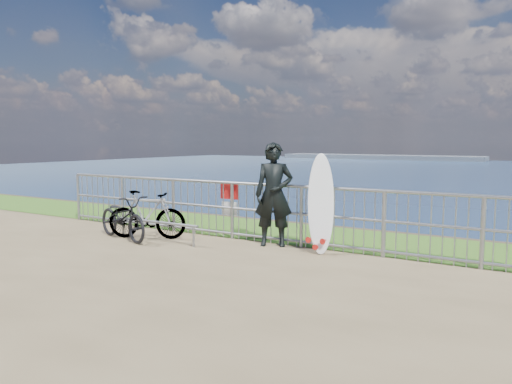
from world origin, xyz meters
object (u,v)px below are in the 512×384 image
Objects in this scene: bicycle_near at (123,217)px; surfboard at (321,207)px; bicycle_far at (147,215)px; surfer at (274,195)px.

surfboard is at bearing -59.57° from bicycle_near.
bicycle_far is at bearing -29.80° from bicycle_near.
bicycle_far is at bearing -169.46° from surfboard.
surfer is 2.60m from bicycle_far.
surfer is 1.13× the size of bicycle_near.
surfer is at bearing -96.04° from bicycle_far.
surfer reaches higher than bicycle_far.
surfboard is at bearing -101.77° from bicycle_far.
bicycle_near is (-2.78, -1.03, -0.51)m from surfer.
bicycle_near is at bearing -165.69° from surfboard.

